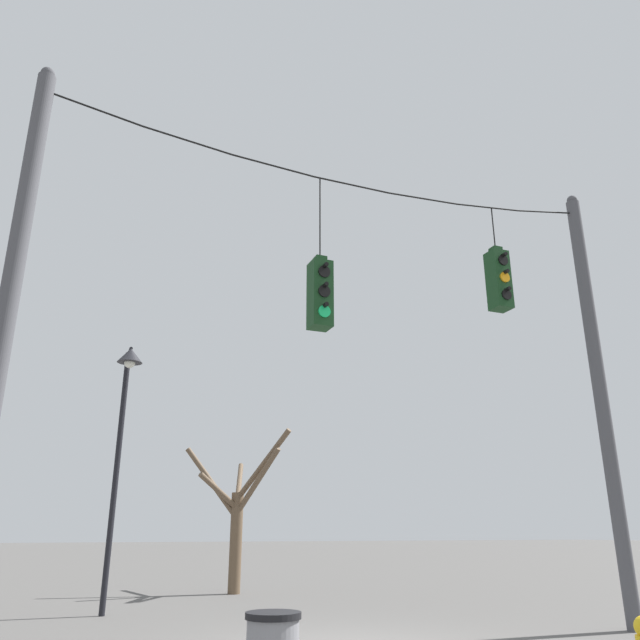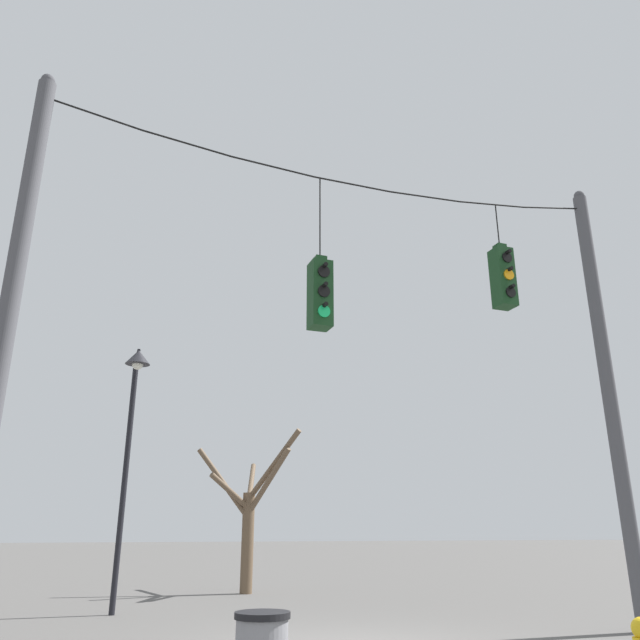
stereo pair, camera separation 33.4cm
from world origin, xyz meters
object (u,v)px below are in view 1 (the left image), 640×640
Objects in this scene: street_lamp at (124,406)px; utility_pole_left at (4,327)px; bare_tree at (238,513)px; utility_pole_right at (600,390)px; traffic_light_over_intersection at (320,294)px; traffic_light_near_left_pole at (498,280)px.

utility_pole_left is at bearing -111.39° from street_lamp.
utility_pole_left is 1.93× the size of bare_tree.
traffic_light_over_intersection is at bearing 180.00° from utility_pole_right.
bare_tree is (-2.45, 8.88, -3.93)m from traffic_light_near_left_pole.
utility_pole_right reaches higher than street_lamp.
traffic_light_over_intersection is 0.64× the size of bare_tree.
utility_pole_left is 4.57m from traffic_light_over_intersection.
street_lamp is (1.98, 5.07, -0.00)m from utility_pole_left.
utility_pole_left is 10.11m from utility_pole_right.
utility_pole_left is 3.95× the size of traffic_light_near_left_pole.
street_lamp reaches higher than bare_tree.
traffic_light_near_left_pole is (-2.10, 0.00, 1.91)m from utility_pole_right.
utility_pole_left reaches higher than street_lamp.
street_lamp is 5.61m from bare_tree.
traffic_light_near_left_pole reaches higher than traffic_light_over_intersection.
traffic_light_near_left_pole is 10.02m from bare_tree.
street_lamp is at bearing 148.05° from utility_pole_right.
traffic_light_over_intersection is 0.51× the size of street_lamp.
street_lamp is (-2.45, 5.07, -1.11)m from traffic_light_over_intersection.
utility_pole_left reaches higher than bare_tree.
utility_pole_left reaches higher than traffic_light_near_left_pole.
street_lamp is at bearing 68.61° from utility_pole_left.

